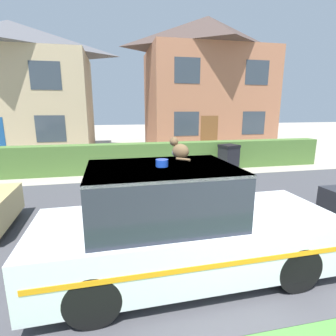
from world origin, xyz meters
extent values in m
cube|color=#424247|center=(0.00, 4.56, 0.01)|extent=(28.00, 6.84, 0.01)
cube|color=#4C7233|center=(-0.95, 9.31, 0.57)|extent=(15.88, 0.62, 1.14)
cylinder|color=black|center=(0.43, 1.70, 0.35)|extent=(0.68, 0.21, 0.67)
cylinder|color=black|center=(0.41, 3.11, 0.35)|extent=(0.68, 0.21, 0.67)
cylinder|color=black|center=(-2.31, 1.66, 0.35)|extent=(0.68, 0.21, 0.67)
cylinder|color=black|center=(-2.33, 3.06, 0.35)|extent=(0.68, 0.21, 0.67)
cube|color=silver|center=(-0.95, 2.38, 0.58)|extent=(4.45, 1.68, 0.76)
cube|color=#232833|center=(-1.34, 2.37, 1.35)|extent=(2.06, 1.48, 0.78)
cube|color=silver|center=(-1.34, 2.37, 1.71)|extent=(2.06, 1.48, 0.04)
cube|color=orange|center=(-0.93, 1.58, 0.64)|extent=(4.20, 0.08, 0.07)
cube|color=orange|center=(-0.96, 3.19, 0.64)|extent=(4.20, 0.08, 0.07)
cylinder|color=blue|center=(-1.34, 2.37, 1.78)|extent=(0.17, 0.17, 0.10)
ellipsoid|color=brown|center=(-1.08, 2.36, 1.94)|extent=(0.29, 0.29, 0.21)
ellipsoid|color=white|center=(-1.15, 2.42, 1.92)|extent=(0.11, 0.11, 0.12)
sphere|color=brown|center=(-1.16, 2.43, 2.07)|extent=(0.12, 0.12, 0.12)
cone|color=brown|center=(-1.14, 2.45, 2.12)|extent=(0.05, 0.05, 0.05)
cone|color=brown|center=(-1.18, 2.40, 2.12)|extent=(0.05, 0.05, 0.05)
cylinder|color=brown|center=(-1.08, 2.24, 1.85)|extent=(0.17, 0.16, 0.04)
cube|color=tan|center=(-7.11, 15.44, 2.71)|extent=(7.81, 5.20, 5.43)
pyramid|color=#56565B|center=(-7.11, 15.44, 6.23)|extent=(8.20, 5.46, 1.61)
cube|color=#333D47|center=(-4.97, 12.82, 1.52)|extent=(1.40, 0.02, 1.30)
cube|color=#333D47|center=(-4.97, 12.82, 4.01)|extent=(1.40, 0.02, 1.30)
cube|color=#A86B4C|center=(3.99, 15.45, 2.99)|extent=(7.29, 5.23, 5.99)
pyramid|color=#473833|center=(3.99, 15.45, 6.96)|extent=(7.65, 5.49, 1.95)
cube|color=brown|center=(3.31, 12.83, 1.05)|extent=(1.00, 0.02, 2.10)
cube|color=#333D47|center=(1.99, 12.83, 1.68)|extent=(1.40, 0.02, 1.30)
cube|color=#333D47|center=(6.00, 12.83, 1.68)|extent=(1.40, 0.02, 1.30)
cube|color=#333D47|center=(1.99, 12.83, 4.43)|extent=(1.40, 0.02, 1.30)
cube|color=#333D47|center=(6.00, 12.83, 4.43)|extent=(1.40, 0.02, 1.30)
cube|color=black|center=(2.53, 8.52, 0.50)|extent=(0.77, 0.76, 1.00)
cube|color=black|center=(2.53, 8.52, 1.05)|extent=(0.81, 0.80, 0.10)
camera|label=1|loc=(-1.99, -1.09, 2.52)|focal=28.00mm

